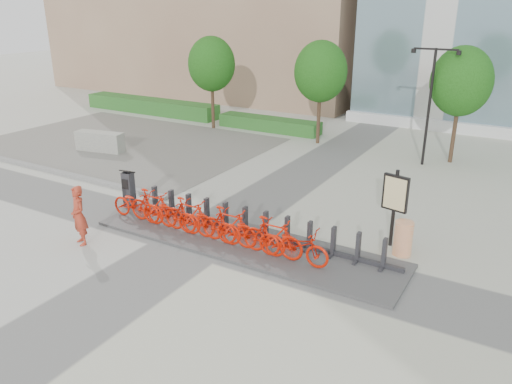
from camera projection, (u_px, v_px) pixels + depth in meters
The scene contains 25 objects.
ground at pixel (203, 238), 15.20m from camera, with size 120.00×120.00×0.00m, color #B6B89D.
gravel_patch at pixel (126, 143), 25.58m from camera, with size 14.00×14.00×0.00m, color #514E43.
curb at pixel (40, 168), 21.44m from camera, with size 14.00×0.25×0.15m, color gray.
hedge_a at pixel (151, 106), 32.56m from camera, with size 10.00×1.40×0.90m, color #256B1D.
hedge_b at pixel (269, 124), 28.09m from camera, with size 6.00×1.20×0.70m, color #256B1D.
tree_0 at pixel (212, 64), 27.40m from camera, with size 2.60×2.60×5.10m.
tree_1 at pixel (321, 72), 24.33m from camera, with size 2.60×2.60×5.10m.
tree_2 at pixel (461, 81), 21.25m from camera, with size 2.60×2.60×5.10m.
streetlamp at pixel (431, 94), 21.07m from camera, with size 2.00×0.20×5.00m.
dock_pad at pixel (244, 243), 14.81m from camera, with size 9.60×2.40×0.08m, color #494949.
dock_rail_posts at pixel (254, 223), 15.00m from camera, with size 8.02×0.50×0.85m, color #2D2D31, non-canonical shape.
bike_0 at pixel (136, 204), 16.18m from camera, with size 0.67×1.93×1.01m, color red.
bike_1 at pixel (153, 207), 15.82m from camera, with size 0.53×1.87×1.13m, color red.
bike_2 at pixel (171, 213), 15.50m from camera, with size 0.67×1.93×1.01m, color red.
bike_3 at pixel (189, 216), 15.14m from camera, with size 0.53×1.87×1.13m, color red.
bike_4 at pixel (209, 223), 14.82m from camera, with size 0.67×1.93×1.01m, color red.
bike_5 at pixel (229, 226), 14.46m from camera, with size 0.53×1.87×1.13m, color red.
bike_6 at pixel (250, 233), 14.14m from camera, with size 0.67×1.93×1.01m, color red.
bike_7 at pixel (273, 237), 13.78m from camera, with size 0.53×1.87×1.13m, color red.
bike_8 at pixel (296, 245), 13.45m from camera, with size 0.67×1.93×1.01m, color red.
kiosk at pixel (129, 189), 17.15m from camera, with size 0.45×0.39×1.36m.
worker_red at pixel (79, 216), 14.54m from camera, with size 0.66×0.43×1.80m, color #B33621.
construction_barrel at pixel (403, 238), 14.03m from camera, with size 0.52×0.52×1.00m, color #FF6000.
jersey_barrier at pixel (100, 142), 24.04m from camera, with size 2.42×0.66×0.94m, color #B0B199.
map_sign at pixel (395, 196), 14.19m from camera, with size 0.77×0.28×2.34m.
Camera 1 is at (8.35, -11.02, 6.67)m, focal length 35.00 mm.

